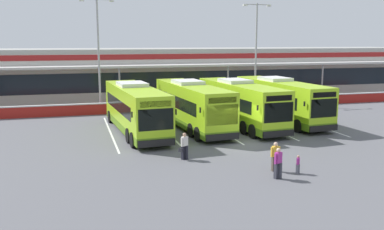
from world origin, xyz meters
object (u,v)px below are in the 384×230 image
at_px(pedestrian_near_bin, 278,162).
at_px(lamp_post_west, 98,48).
at_px(pedestrian_in_dark_coat, 275,156).
at_px(pedestrian_child, 298,164).
at_px(lamp_post_centre, 256,47).
at_px(coach_bus_left_centre, 192,106).
at_px(coach_bus_right_centre, 280,101).
at_px(coach_bus_centre, 240,104).
at_px(coach_bus_leftmost, 135,109).
at_px(pedestrian_with_handbag, 184,146).

distance_m(pedestrian_near_bin, lamp_post_west, 25.29).
xyz_separation_m(pedestrian_in_dark_coat, pedestrian_child, (0.99, -0.69, -0.33)).
bearing_deg(lamp_post_centre, coach_bus_left_centre, -133.43).
xyz_separation_m(pedestrian_in_dark_coat, pedestrian_near_bin, (-0.43, -1.17, 0.00)).
xyz_separation_m(coach_bus_right_centre, lamp_post_centre, (2.30, 10.45, 4.50)).
xyz_separation_m(coach_bus_left_centre, coach_bus_centre, (4.10, -0.14, 0.00)).
distance_m(pedestrian_child, lamp_post_west, 25.37).
bearing_deg(pedestrian_child, coach_bus_right_centre, 66.34).
distance_m(coach_bus_leftmost, coach_bus_centre, 8.75).
distance_m(pedestrian_in_dark_coat, lamp_post_west, 24.34).
bearing_deg(lamp_post_centre, coach_bus_right_centre, -102.43).
xyz_separation_m(coach_bus_centre, lamp_post_west, (-10.71, 10.14, 4.50)).
height_order(coach_bus_right_centre, pedestrian_with_handbag, coach_bus_right_centre).
distance_m(coach_bus_centre, pedestrian_child, 13.15).
relative_size(coach_bus_left_centre, pedestrian_near_bin, 7.60).
height_order(pedestrian_near_bin, lamp_post_west, lamp_post_west).
xyz_separation_m(pedestrian_with_handbag, pedestrian_child, (5.14, -4.23, -0.32)).
height_order(coach_bus_left_centre, lamp_post_centre, lamp_post_centre).
bearing_deg(coach_bus_right_centre, coach_bus_centre, -169.02).
height_order(coach_bus_leftmost, coach_bus_left_centre, same).
bearing_deg(coach_bus_right_centre, coach_bus_left_centre, -175.44).
bearing_deg(lamp_post_centre, lamp_post_west, -176.30).
height_order(coach_bus_leftmost, lamp_post_west, lamp_post_west).
xyz_separation_m(pedestrian_with_handbag, lamp_post_west, (-3.66, 18.86, 5.43)).
height_order(pedestrian_with_handbag, pedestrian_near_bin, same).
height_order(coach_bus_left_centre, lamp_post_west, lamp_post_west).
relative_size(lamp_post_west, lamp_post_centre, 1.00).
bearing_deg(coach_bus_left_centre, coach_bus_centre, -1.98).
xyz_separation_m(coach_bus_leftmost, pedestrian_near_bin, (5.39, -13.08, -0.91)).
distance_m(coach_bus_centre, lamp_post_centre, 13.71).
relative_size(coach_bus_centre, coach_bus_right_centre, 1.00).
distance_m(pedestrian_child, lamp_post_centre, 26.23).
bearing_deg(pedestrian_near_bin, pedestrian_child, 18.76).
relative_size(coach_bus_leftmost, lamp_post_centre, 1.12).
xyz_separation_m(coach_bus_leftmost, pedestrian_child, (6.82, -12.60, -1.24)).
bearing_deg(coach_bus_right_centre, pedestrian_child, -113.66).
xyz_separation_m(coach_bus_centre, pedestrian_in_dark_coat, (-2.91, -12.26, -0.91)).
bearing_deg(lamp_post_centre, coach_bus_leftmost, -142.55).
distance_m(coach_bus_centre, coach_bus_right_centre, 4.18).
bearing_deg(pedestrian_in_dark_coat, pedestrian_with_handbag, 139.46).
xyz_separation_m(coach_bus_leftmost, coach_bus_centre, (8.74, 0.35, 0.00)).
height_order(coach_bus_right_centre, lamp_post_centre, lamp_post_centre).
relative_size(coach_bus_right_centre, lamp_post_centre, 1.12).
bearing_deg(pedestrian_with_handbag, lamp_post_west, 100.97).
distance_m(coach_bus_right_centre, pedestrian_near_bin, 16.09).
relative_size(coach_bus_leftmost, coach_bus_right_centre, 1.00).
distance_m(coach_bus_centre, pedestrian_near_bin, 13.88).
bearing_deg(coach_bus_centre, pedestrian_with_handbag, -128.98).
height_order(coach_bus_leftmost, pedestrian_child, coach_bus_leftmost).
bearing_deg(pedestrian_near_bin, lamp_post_centre, 68.44).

